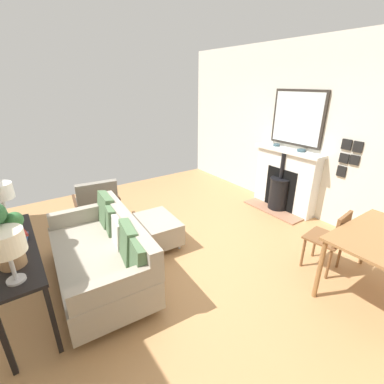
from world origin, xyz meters
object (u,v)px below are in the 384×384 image
object	(u,v)px
fireplace	(284,183)
mantel_bowl_near	(277,145)
armchair_accent	(97,200)
mantel_bowl_far	(301,150)
dining_chair_near_fireplace	(332,237)
console_table	(15,256)
ottoman	(155,229)
table_lamp_far_end	(5,244)
potted_plant	(0,231)
sofa	(104,254)
table_lamp_near_end	(0,193)
book_stack	(11,237)

from	to	relation	value
fireplace	mantel_bowl_near	size ratio (longest dim) A/B	10.43
fireplace	armchair_accent	distance (m)	3.27
mantel_bowl_far	dining_chair_near_fireplace	bearing A→B (deg)	50.09
mantel_bowl_far	console_table	size ratio (longest dim) A/B	0.10
mantel_bowl_near	ottoman	bearing A→B (deg)	0.95
mantel_bowl_far	dining_chair_near_fireplace	size ratio (longest dim) A/B	0.17
table_lamp_far_end	potted_plant	bearing A→B (deg)	-84.00
console_table	potted_plant	size ratio (longest dim) A/B	2.34
console_table	mantel_bowl_near	bearing A→B (deg)	-174.83
mantel_bowl_far	dining_chair_near_fireplace	world-z (taller)	mantel_bowl_far
mantel_bowl_far	armchair_accent	distance (m)	3.47
sofa	armchair_accent	world-z (taller)	same
table_lamp_near_end	console_table	bearing A→B (deg)	90.00
sofa	table_lamp_near_end	size ratio (longest dim) A/B	3.74
armchair_accent	book_stack	size ratio (longest dim) A/B	2.69
mantel_bowl_far	console_table	world-z (taller)	mantel_bowl_far
mantel_bowl_near	ottoman	world-z (taller)	mantel_bowl_near
armchair_accent	potted_plant	bearing A→B (deg)	54.34
sofa	table_lamp_near_end	xyz separation A→B (m)	(0.83, -0.56, 0.77)
mantel_bowl_near	table_lamp_near_end	distance (m)	4.23
console_table	ottoman	bearing A→B (deg)	-168.47
table_lamp_far_end	book_stack	world-z (taller)	table_lamp_far_end
armchair_accent	console_table	bearing A→B (deg)	49.27
ottoman	mantel_bowl_far	bearing A→B (deg)	169.49
armchair_accent	console_table	xyz separation A→B (m)	(1.16, 1.35, 0.20)
potted_plant	book_stack	bearing A→B (deg)	-93.69
dining_chair_near_fireplace	mantel_bowl_near	bearing A→B (deg)	-120.77
console_table	book_stack	distance (m)	0.21
sofa	potted_plant	xyz separation A→B (m)	(0.85, 0.31, 0.74)
potted_plant	dining_chair_near_fireplace	distance (m)	3.42
potted_plant	book_stack	world-z (taller)	potted_plant
mantel_bowl_near	book_stack	world-z (taller)	mantel_bowl_near
fireplace	dining_chair_near_fireplace	size ratio (longest dim) A/B	1.56
armchair_accent	book_stack	world-z (taller)	book_stack
fireplace	potted_plant	xyz separation A→B (m)	(4.21, 0.40, 0.59)
table_lamp_far_end	potted_plant	world-z (taller)	potted_plant
mantel_bowl_near	mantel_bowl_far	distance (m)	0.52
mantel_bowl_far	console_table	distance (m)	4.25
table_lamp_far_end	table_lamp_near_end	bearing A→B (deg)	-90.00
console_table	table_lamp_far_end	world-z (taller)	table_lamp_far_end
sofa	console_table	size ratio (longest dim) A/B	1.21
armchair_accent	table_lamp_far_end	xyz separation A→B (m)	(1.16, 1.90, 0.63)
sofa	table_lamp_far_end	distance (m)	1.24
mantel_bowl_far	book_stack	world-z (taller)	mantel_bowl_far
mantel_bowl_far	armchair_accent	bearing A→B (deg)	-25.83
sofa	potted_plant	distance (m)	1.17
book_stack	armchair_accent	bearing A→B (deg)	-134.19
ottoman	mantel_bowl_near	bearing A→B (deg)	-179.05
table_lamp_near_end	potted_plant	bearing A→B (deg)	88.25
ottoman	armchair_accent	distance (m)	1.15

